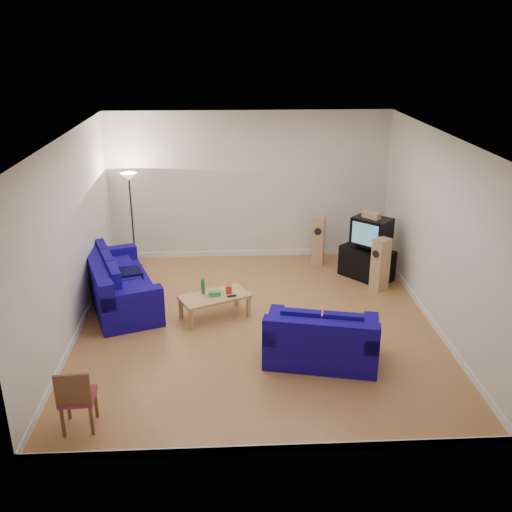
{
  "coord_description": "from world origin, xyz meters",
  "views": [
    {
      "loc": [
        -0.49,
        -8.69,
        4.66
      ],
      "look_at": [
        0.0,
        0.4,
        1.1
      ],
      "focal_mm": 40.0,
      "sensor_mm": 36.0,
      "label": 1
    }
  ],
  "objects_px": {
    "tv_stand": "(367,263)",
    "television": "(372,231)",
    "sofa_three_seat": "(117,287)",
    "sofa_loveseat": "(321,343)",
    "coffee_table": "(215,298)"
  },
  "relations": [
    {
      "from": "sofa_three_seat",
      "to": "television",
      "type": "xyz_separation_m",
      "value": [
        4.89,
        0.95,
        0.66
      ]
    },
    {
      "from": "sofa_three_seat",
      "to": "sofa_loveseat",
      "type": "distance_m",
      "value": 4.04
    },
    {
      "from": "coffee_table",
      "to": "television",
      "type": "height_order",
      "value": "television"
    },
    {
      "from": "sofa_loveseat",
      "to": "tv_stand",
      "type": "xyz_separation_m",
      "value": [
        1.44,
        3.15,
        -0.0
      ]
    },
    {
      "from": "sofa_loveseat",
      "to": "coffee_table",
      "type": "distance_m",
      "value": 2.23
    },
    {
      "from": "tv_stand",
      "to": "television",
      "type": "xyz_separation_m",
      "value": [
        0.04,
        -0.03,
        0.69
      ]
    },
    {
      "from": "coffee_table",
      "to": "television",
      "type": "distance_m",
      "value": 3.54
    },
    {
      "from": "sofa_three_seat",
      "to": "sofa_loveseat",
      "type": "height_order",
      "value": "sofa_three_seat"
    },
    {
      "from": "sofa_three_seat",
      "to": "sofa_loveseat",
      "type": "relative_size",
      "value": 1.41
    },
    {
      "from": "coffee_table",
      "to": "tv_stand",
      "type": "distance_m",
      "value": 3.46
    },
    {
      "from": "coffee_table",
      "to": "tv_stand",
      "type": "xyz_separation_m",
      "value": [
        3.06,
        1.62,
        -0.06
      ]
    },
    {
      "from": "coffee_table",
      "to": "tv_stand",
      "type": "bearing_deg",
      "value": 27.84
    },
    {
      "from": "sofa_loveseat",
      "to": "television",
      "type": "bearing_deg",
      "value": 77.47
    },
    {
      "from": "coffee_table",
      "to": "tv_stand",
      "type": "height_order",
      "value": "tv_stand"
    },
    {
      "from": "sofa_loveseat",
      "to": "coffee_table",
      "type": "relative_size",
      "value": 1.4
    }
  ]
}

